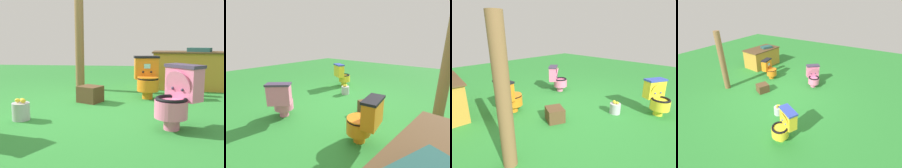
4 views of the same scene
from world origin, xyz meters
TOP-DOWN VIEW (x-y plane):
  - ground at (0.00, 0.00)m, footprint 14.00×14.00m
  - toilet_yellow at (-1.34, -1.18)m, footprint 0.62×0.59m
  - toilet_pink at (1.17, -0.71)m, footprint 0.64×0.63m
  - toilet_orange at (0.87, 0.93)m, footprint 0.47×0.54m
  - wooden_post at (-0.49, 1.70)m, footprint 0.18×0.18m
  - small_crate at (-0.05, 0.51)m, footprint 0.44×0.43m
  - lemon_bucket at (-0.73, -0.59)m, footprint 0.22×0.22m

SIDE VIEW (x-z plane):
  - ground at x=0.00m, z-range 0.00..0.00m
  - lemon_bucket at x=-0.73m, z-range -0.02..0.26m
  - small_crate at x=-0.05m, z-range 0.00..0.26m
  - toilet_orange at x=0.87m, z-range 0.01..0.73m
  - toilet_yellow at x=-1.34m, z-range 0.01..0.74m
  - toilet_pink at x=1.17m, z-range 0.01..0.74m
  - wooden_post at x=-0.49m, z-range 0.00..1.88m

